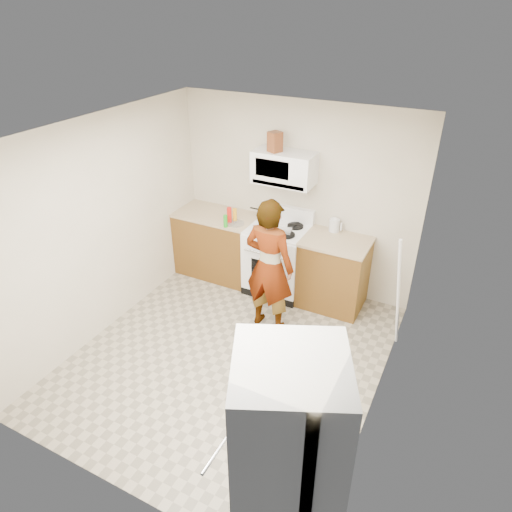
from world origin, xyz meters
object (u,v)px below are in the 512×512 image
Objects in this scene: gas_range at (278,258)px; saucepan at (267,214)px; microwave at (284,168)px; fridge at (287,459)px; person at (269,267)px; kettle at (334,225)px.

gas_range reaches higher than saucepan.
gas_range is 1.22m from microwave.
saucepan is (-1.66, 3.15, 0.17)m from fridge.
microwave reaches higher than fridge.
fridge is (1.43, -3.12, -0.85)m from microwave.
person is (0.24, -0.90, -0.87)m from microwave.
gas_range is 0.89m from person.
gas_range is 3.33m from fridge.
kettle is 0.91m from saucepan.
fridge reaches higher than gas_range.
gas_range is at bearing -69.16° from person.
person is at bearing -75.04° from microwave.
person is (0.24, -0.78, 0.35)m from gas_range.
fridge is 10.61× the size of kettle.
fridge is at bearing 121.70° from person.
microwave is at bearing 90.24° from fridge.
kettle is at bearing -109.16° from person.
person is 1.07m from saucepan.
microwave is 1.28m from person.
fridge is at bearing -77.38° from kettle.
microwave is at bearing -71.48° from person.
gas_range is 4.88× the size of saucepan.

